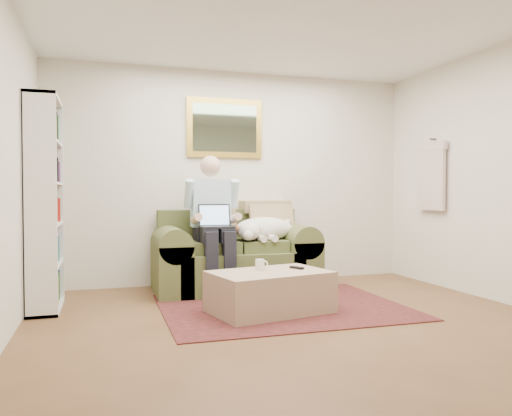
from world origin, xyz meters
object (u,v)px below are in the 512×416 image
bookshelf (45,204)px  ottoman (270,292)px  sleeping_dog (264,229)px  laptop (216,221)px  coffee_mug (260,265)px  sofa (235,262)px  seated_man (214,224)px

bookshelf → ottoman: bearing=-21.3°
sleeping_dog → bookshelf: bearing=-172.1°
laptop → coffee_mug: 0.94m
ottoman → sofa: bearing=91.3°
laptop → coffee_mug: (0.24, -0.83, -0.37)m
laptop → seated_man: bearing=90.0°
sofa → laptop: (-0.27, -0.24, 0.49)m
sleeping_dog → coffee_mug: 1.07m
laptop → sleeping_dog: (0.60, 0.14, -0.11)m
sofa → ottoman: bearing=-88.7°
coffee_mug → bookshelf: size_ratio=0.05×
seated_man → coffee_mug: size_ratio=15.25×
coffee_mug → bookshelf: (-1.93, 0.66, 0.57)m
seated_man → bookshelf: (-1.69, -0.24, 0.24)m
ottoman → bookshelf: (-1.99, 0.77, 0.81)m
sofa → seated_man: seated_man is taller
sofa → ottoman: size_ratio=1.72×
sofa → coffee_mug: bearing=-91.9°
laptop → bookshelf: bearing=-174.2°
seated_man → sleeping_dog: size_ratio=2.04×
sofa → bookshelf: bookshelf is taller
sofa → bookshelf: (-1.96, -0.41, 0.69)m
sleeping_dog → coffee_mug: bearing=-110.2°
ottoman → sleeping_dog: bearing=74.7°
seated_man → laptop: size_ratio=4.33×
ottoman → bookshelf: bookshelf is taller
sleeping_dog → ottoman: size_ratio=0.71×
sleeping_dog → sofa: bearing=164.3°
ottoman → laptop: bearing=107.5°
laptop → bookshelf: 1.71m
sofa → sleeping_dog: (0.33, -0.09, 0.38)m
sleeping_dog → ottoman: bearing=-105.3°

